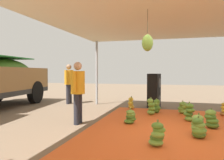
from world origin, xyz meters
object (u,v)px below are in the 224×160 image
at_px(banana_bunch_2, 157,135).
at_px(speaker_stack, 154,91).
at_px(banana_bunch_1, 198,129).
at_px(banana_bunch_10, 183,108).
at_px(banana_bunch_3, 211,119).
at_px(worker_0, 78,88).
at_px(banana_bunch_0, 224,109).
at_px(banana_bunch_4, 131,104).
at_px(banana_bunch_6, 151,107).
at_px(banana_bunch_7, 156,106).
at_px(banana_bunch_8, 198,125).
at_px(worker_2, 69,81).
at_px(banana_bunch_5, 189,113).
at_px(banana_bunch_9, 130,117).

relative_size(banana_bunch_2, speaker_stack, 0.37).
distance_m(banana_bunch_1, banana_bunch_10, 2.78).
distance_m(banana_bunch_3, worker_0, 3.54).
xyz_separation_m(banana_bunch_0, banana_bunch_10, (-0.00, 1.27, -0.01)).
xyz_separation_m(banana_bunch_4, banana_bunch_6, (-0.92, -0.85, 0.04)).
bearing_deg(banana_bunch_6, banana_bunch_4, 42.73).
bearing_deg(banana_bunch_2, banana_bunch_10, -9.91).
distance_m(banana_bunch_4, banana_bunch_7, 1.12).
relative_size(banana_bunch_10, speaker_stack, 0.33).
bearing_deg(banana_bunch_8, worker_2, 54.79).
distance_m(banana_bunch_0, banana_bunch_2, 3.97).
distance_m(banana_bunch_10, speaker_stack, 1.60).
relative_size(banana_bunch_3, banana_bunch_5, 0.90).
bearing_deg(banana_bunch_2, banana_bunch_0, -28.25).
distance_m(banana_bunch_0, banana_bunch_4, 3.16).
xyz_separation_m(worker_0, worker_2, (3.39, 2.00, 0.04)).
height_order(banana_bunch_2, speaker_stack, speaker_stack).
relative_size(banana_bunch_3, worker_0, 0.30).
relative_size(banana_bunch_4, banana_bunch_9, 1.12).
height_order(banana_bunch_5, banana_bunch_9, banana_bunch_5).
bearing_deg(banana_bunch_2, banana_bunch_6, 7.84).
distance_m(banana_bunch_4, banana_bunch_5, 2.52).
bearing_deg(banana_bunch_9, banana_bunch_7, -17.65).
bearing_deg(banana_bunch_6, banana_bunch_1, -151.72).
relative_size(banana_bunch_2, banana_bunch_5, 0.89).
relative_size(banana_bunch_3, banana_bunch_7, 0.99).
height_order(banana_bunch_1, banana_bunch_5, banana_bunch_5).
bearing_deg(banana_bunch_7, banana_bunch_4, 62.04).
bearing_deg(banana_bunch_10, banana_bunch_0, -89.81).
bearing_deg(banana_bunch_1, banana_bunch_6, 28.28).
relative_size(banana_bunch_6, banana_bunch_7, 1.14).
bearing_deg(banana_bunch_6, worker_0, 134.47).
distance_m(banana_bunch_5, banana_bunch_7, 1.42).
bearing_deg(speaker_stack, banana_bunch_4, 130.87).
bearing_deg(banana_bunch_9, worker_2, 48.31).
bearing_deg(banana_bunch_7, banana_bunch_1, -157.98).
bearing_deg(worker_0, banana_bunch_3, -82.26).
bearing_deg(banana_bunch_7, banana_bunch_10, -82.28).
relative_size(banana_bunch_4, speaker_stack, 0.36).
height_order(banana_bunch_1, banana_bunch_6, banana_bunch_6).
height_order(banana_bunch_5, banana_bunch_7, banana_bunch_5).
bearing_deg(banana_bunch_4, banana_bunch_8, -143.71).
bearing_deg(banana_bunch_8, worker_0, 86.66).
height_order(banana_bunch_6, worker_0, worker_0).
height_order(banana_bunch_2, banana_bunch_7, banana_bunch_7).
xyz_separation_m(banana_bunch_0, banana_bunch_6, (-0.51, 2.29, 0.05)).
distance_m(banana_bunch_6, worker_0, 2.62).
bearing_deg(banana_bunch_10, speaker_stack, 43.81).
distance_m(banana_bunch_3, worker_2, 6.21).
xyz_separation_m(banana_bunch_7, speaker_stack, (1.22, 0.18, 0.44)).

